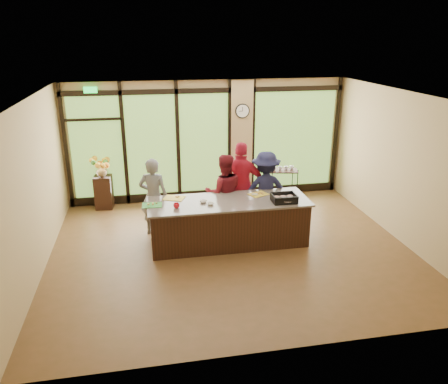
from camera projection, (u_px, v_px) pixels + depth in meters
name	position (u px, v px, depth m)	size (l,w,h in m)	color
floor	(231.00, 249.00, 8.67)	(7.00, 7.00, 0.00)	brown
ceiling	(232.00, 96.00, 7.65)	(7.00, 7.00, 0.00)	white
back_wall	(208.00, 141.00, 10.93)	(7.00, 7.00, 0.00)	tan
left_wall	(34.00, 189.00, 7.55)	(6.00, 6.00, 0.00)	tan
right_wall	(402.00, 168.00, 8.77)	(6.00, 6.00, 0.00)	tan
window_wall	(215.00, 145.00, 10.95)	(6.90, 0.12, 3.00)	tan
island_base	(229.00, 223.00, 8.80)	(3.10, 1.00, 0.88)	black
countertop	(229.00, 202.00, 8.64)	(3.20, 1.10, 0.04)	slate
wall_clock	(242.00, 111.00, 10.70)	(0.36, 0.04, 0.36)	black
cook_left	(154.00, 197.00, 9.09)	(0.61, 0.40, 1.67)	slate
cook_midleft	(224.00, 193.00, 9.31)	(0.82, 0.64, 1.68)	maroon
cook_midright	(242.00, 185.00, 9.51)	(1.10, 0.46, 1.87)	#B81C33
cook_right	(265.00, 190.00, 9.47)	(1.10, 0.63, 1.70)	#1B1B3C
roasting_pan	(284.00, 200.00, 8.58)	(0.47, 0.37, 0.08)	black
mixing_bowl	(285.00, 201.00, 8.53)	(0.29, 0.29, 0.07)	silver
cutting_board_left	(152.00, 205.00, 8.40)	(0.38, 0.28, 0.01)	green
cutting_board_center	(174.00, 198.00, 8.76)	(0.40, 0.30, 0.01)	gold
cutting_board_right	(258.00, 194.00, 8.97)	(0.37, 0.28, 0.01)	gold
prep_bowl_near	(203.00, 202.00, 8.54)	(0.14, 0.14, 0.04)	silver
prep_bowl_mid	(210.00, 204.00, 8.42)	(0.13, 0.13, 0.04)	silver
prep_bowl_far	(255.00, 195.00, 8.90)	(0.13, 0.13, 0.03)	silver
red_ramekin	(176.00, 206.00, 8.26)	(0.12, 0.12, 0.09)	red
flower_stand	(104.00, 192.00, 10.62)	(0.41, 0.41, 0.81)	black
flower_vase	(102.00, 171.00, 10.44)	(0.27, 0.27, 0.28)	#997F53
bar_cart	(282.00, 181.00, 10.83)	(0.78, 0.55, 0.98)	black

